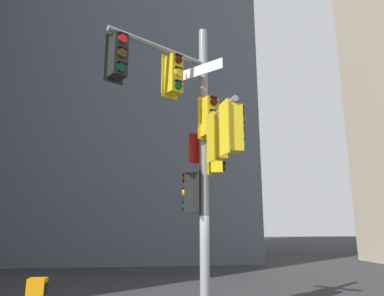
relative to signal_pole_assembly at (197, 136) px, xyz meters
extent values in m
cube|color=#4C5460|center=(-2.79, 20.60, 17.81)|extent=(16.77, 16.77, 44.44)
cylinder|color=gray|center=(0.25, 0.51, -0.61)|extent=(0.24, 0.24, 7.61)
cylinder|color=gray|center=(-0.94, -0.26, 2.18)|extent=(2.45, 1.64, 0.13)
cylinder|color=gray|center=(0.44, -0.52, 0.44)|extent=(0.49, 2.08, 0.13)
cube|color=gold|center=(-0.68, 0.13, 1.58)|extent=(0.42, 0.29, 1.14)
cube|color=gold|center=(-0.58, -0.03, 1.58)|extent=(0.47, 0.47, 1.00)
cylinder|color=#360605|center=(-0.47, -0.20, 1.93)|extent=(0.20, 0.16, 0.20)
cube|color=black|center=(-0.47, -0.20, 2.05)|extent=(0.22, 0.18, 0.02)
cylinder|color=yellow|center=(-0.47, -0.20, 1.58)|extent=(0.20, 0.16, 0.20)
cube|color=black|center=(-0.47, -0.20, 1.70)|extent=(0.22, 0.18, 0.02)
cylinder|color=#06311C|center=(-0.47, -0.20, 1.23)|extent=(0.20, 0.16, 0.20)
cube|color=black|center=(-0.47, -0.20, 1.35)|extent=(0.22, 0.18, 0.02)
cube|color=black|center=(-1.99, -0.71, 1.58)|extent=(0.42, 0.29, 1.14)
cube|color=black|center=(-1.89, -0.87, 1.58)|extent=(0.47, 0.47, 1.00)
cylinder|color=red|center=(-1.78, -1.04, 1.93)|extent=(0.20, 0.16, 0.20)
cube|color=black|center=(-1.78, -1.05, 2.05)|extent=(0.22, 0.18, 0.02)
cylinder|color=#3C2C06|center=(-1.78, -1.04, 1.58)|extent=(0.20, 0.16, 0.20)
cube|color=black|center=(-1.78, -1.05, 1.70)|extent=(0.22, 0.18, 0.02)
cylinder|color=#06311C|center=(-1.78, -1.04, 1.23)|extent=(0.20, 0.16, 0.20)
cube|color=black|center=(-1.78, -1.05, 1.35)|extent=(0.22, 0.18, 0.02)
cube|color=gold|center=(0.25, -0.55, -0.16)|extent=(0.11, 0.48, 1.14)
cube|color=gold|center=(0.44, -0.52, -0.16)|extent=(0.39, 0.39, 1.00)
cylinder|color=red|center=(0.63, -0.48, 0.19)|extent=(0.09, 0.21, 0.20)
cube|color=black|center=(0.64, -0.48, 0.31)|extent=(0.11, 0.23, 0.02)
cylinder|color=#3C2C06|center=(0.63, -0.48, -0.16)|extent=(0.09, 0.21, 0.20)
cube|color=black|center=(0.64, -0.48, -0.04)|extent=(0.11, 0.23, 0.02)
cylinder|color=#06311C|center=(0.63, -0.48, -0.51)|extent=(0.09, 0.21, 0.20)
cube|color=black|center=(0.64, -0.48, -0.39)|extent=(0.11, 0.23, 0.02)
cube|color=yellow|center=(0.40, -1.37, -0.16)|extent=(0.11, 0.48, 1.14)
cube|color=yellow|center=(0.58, -1.34, -0.16)|extent=(0.39, 0.39, 1.00)
cylinder|color=#360605|center=(0.78, -1.30, 0.19)|extent=(0.09, 0.21, 0.20)
cube|color=black|center=(0.78, -1.30, 0.31)|extent=(0.11, 0.23, 0.02)
cylinder|color=#3C2C06|center=(0.78, -1.30, -0.16)|extent=(0.09, 0.21, 0.20)
cube|color=black|center=(0.78, -1.30, -0.04)|extent=(0.11, 0.23, 0.02)
cylinder|color=#19C672|center=(0.78, -1.30, -0.51)|extent=(0.09, 0.21, 0.20)
cube|color=black|center=(0.78, -1.30, -0.39)|extent=(0.11, 0.23, 0.02)
cube|color=black|center=(0.13, 0.53, -1.33)|extent=(0.12, 0.48, 1.14)
cube|color=black|center=(-0.06, 0.57, -1.33)|extent=(0.40, 0.40, 1.00)
cylinder|color=#360605|center=(-0.26, 0.60, -0.98)|extent=(0.10, 0.21, 0.20)
cube|color=black|center=(-0.26, 0.60, -0.86)|extent=(0.11, 0.23, 0.02)
cylinder|color=yellow|center=(-0.26, 0.60, -1.33)|extent=(0.10, 0.21, 0.20)
cube|color=black|center=(-0.26, 0.60, -1.21)|extent=(0.11, 0.23, 0.02)
cylinder|color=#06311C|center=(-0.26, 0.60, -1.68)|extent=(0.10, 0.21, 0.20)
cube|color=black|center=(-0.26, 0.60, -1.56)|extent=(0.11, 0.23, 0.02)
cube|color=gold|center=(0.30, 0.39, 0.58)|extent=(0.46, 0.21, 1.14)
cube|color=gold|center=(0.37, 0.21, 0.58)|extent=(0.44, 0.44, 1.00)
cylinder|color=#360605|center=(0.45, 0.03, 0.93)|extent=(0.21, 0.13, 0.20)
cube|color=black|center=(0.45, 0.02, 1.05)|extent=(0.23, 0.15, 0.02)
cylinder|color=#3C2C06|center=(0.45, 0.03, 0.58)|extent=(0.21, 0.13, 0.20)
cube|color=black|center=(0.45, 0.02, 0.70)|extent=(0.23, 0.15, 0.02)
cylinder|color=#19C672|center=(0.45, 0.03, 0.23)|extent=(0.21, 0.13, 0.20)
cube|color=black|center=(0.45, 0.02, 0.35)|extent=(0.23, 0.15, 0.02)
cube|color=yellow|center=(0.38, 0.48, -0.34)|extent=(0.15, 0.47, 1.14)
cube|color=yellow|center=(0.56, 0.43, -0.34)|extent=(0.42, 0.42, 1.00)
cylinder|color=red|center=(0.75, 0.38, 0.01)|extent=(0.11, 0.21, 0.20)
cube|color=black|center=(0.76, 0.37, 0.13)|extent=(0.13, 0.23, 0.02)
cylinder|color=#3C2C06|center=(0.75, 0.38, -0.34)|extent=(0.11, 0.21, 0.20)
cube|color=black|center=(0.76, 0.37, -0.22)|extent=(0.13, 0.23, 0.02)
cylinder|color=#06311C|center=(0.75, 0.38, -0.69)|extent=(0.11, 0.21, 0.20)
cube|color=black|center=(0.76, 0.37, -0.57)|extent=(0.13, 0.23, 0.02)
cube|color=white|center=(0.01, 0.26, 1.83)|extent=(1.23, 1.19, 0.28)
cube|color=#19479E|center=(0.01, 0.26, 1.83)|extent=(1.20, 1.16, 0.24)
cube|color=red|center=(0.17, 0.71, -0.15)|extent=(0.60, 0.24, 0.80)
cube|color=white|center=(0.17, 0.71, -0.15)|extent=(0.56, 0.23, 0.76)
cube|color=black|center=(-3.74, 1.79, -3.76)|extent=(0.01, 0.29, 0.33)
camera|label=1|loc=(-1.05, -8.08, -2.13)|focal=32.11mm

